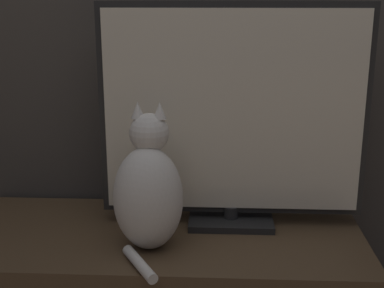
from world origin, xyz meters
TOP-DOWN VIEW (x-y plane):
  - tv at (0.20, 1.01)m, footprint 0.78×0.15m
  - cat at (-0.03, 0.84)m, footprint 0.20×0.30m

SIDE VIEW (x-z plane):
  - cat at x=-0.03m, z-range 0.44..0.85m
  - tv at x=0.20m, z-range 0.49..1.15m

